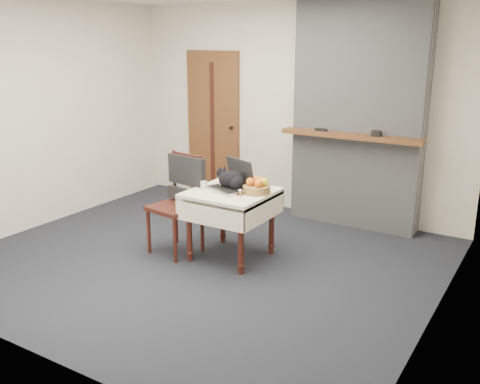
# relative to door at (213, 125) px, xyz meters

# --- Properties ---
(ground) EXTENTS (4.50, 4.50, 0.00)m
(ground) POSITION_rel_door_xyz_m (1.20, -1.97, -1.00)
(ground) COLOR black
(ground) RESTS_ON ground
(room_shell) EXTENTS (4.52, 4.01, 2.61)m
(room_shell) POSITION_rel_door_xyz_m (1.20, -1.51, 0.76)
(room_shell) COLOR beige
(room_shell) RESTS_ON ground
(door) EXTENTS (0.82, 0.10, 2.00)m
(door) POSITION_rel_door_xyz_m (0.00, 0.00, 0.00)
(door) COLOR brown
(door) RESTS_ON ground
(chimney) EXTENTS (1.62, 0.48, 2.60)m
(chimney) POSITION_rel_door_xyz_m (2.10, -0.13, 0.30)
(chimney) COLOR gray
(chimney) RESTS_ON ground
(side_table) EXTENTS (0.78, 0.78, 0.70)m
(side_table) POSITION_rel_door_xyz_m (1.42, -1.77, -0.41)
(side_table) COLOR #37130F
(side_table) RESTS_ON ground
(laptop) EXTENTS (0.51, 0.47, 0.30)m
(laptop) POSITION_rel_door_xyz_m (1.40, -1.72, -0.22)
(laptop) COLOR #B7B7BC
(laptop) RESTS_ON side_table
(cat) EXTENTS (0.41, 0.28, 0.21)m
(cat) POSITION_rel_door_xyz_m (1.40, -1.72, -0.21)
(cat) COLOR black
(cat) RESTS_ON side_table
(cream_jar) EXTENTS (0.07, 0.07, 0.07)m
(cream_jar) POSITION_rel_door_xyz_m (1.14, -1.84, -0.26)
(cream_jar) COLOR silver
(cream_jar) RESTS_ON side_table
(pill_bottle) EXTENTS (0.03, 0.03, 0.07)m
(pill_bottle) POSITION_rel_door_xyz_m (1.59, -1.88, -0.27)
(pill_bottle) COLOR #A65714
(pill_bottle) RESTS_ON side_table
(fruit_basket) EXTENTS (0.27, 0.27, 0.15)m
(fruit_basket) POSITION_rel_door_xyz_m (1.67, -1.70, -0.24)
(fruit_basket) COLOR olive
(fruit_basket) RESTS_ON side_table
(desk_clutter) EXTENTS (0.12, 0.13, 0.01)m
(desk_clutter) POSITION_rel_door_xyz_m (1.60, -1.76, -0.30)
(desk_clutter) COLOR black
(desk_clutter) RESTS_ON side_table
(chair) EXTENTS (0.52, 0.51, 1.03)m
(chair) POSITION_rel_door_xyz_m (0.87, -1.86, -0.34)
(chair) COLOR #37130F
(chair) RESTS_ON ground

